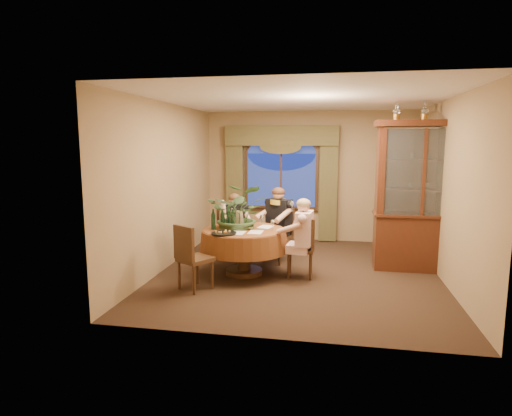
% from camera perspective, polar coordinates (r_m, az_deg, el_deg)
% --- Properties ---
extents(floor, '(5.00, 5.00, 0.00)m').
position_cam_1_polar(floor, '(7.22, 5.62, -8.51)').
color(floor, black).
rests_on(floor, ground).
extents(wall_back, '(4.50, 0.00, 4.50)m').
position_cam_1_polar(wall_back, '(9.42, 7.05, 4.17)').
color(wall_back, '#8F744F').
rests_on(wall_back, ground).
extents(wall_right, '(0.00, 5.00, 5.00)m').
position_cam_1_polar(wall_right, '(7.12, 24.16, 2.04)').
color(wall_right, '#8F744F').
rests_on(wall_right, ground).
extents(ceiling, '(5.00, 5.00, 0.00)m').
position_cam_1_polar(ceiling, '(6.93, 5.97, 14.19)').
color(ceiling, white).
rests_on(ceiling, wall_back).
extents(window, '(1.62, 0.10, 1.32)m').
position_cam_1_polar(window, '(9.41, 3.36, 3.61)').
color(window, navy).
rests_on(window, wall_back).
extents(arched_transom, '(1.60, 0.06, 0.44)m').
position_cam_1_polar(arched_transom, '(9.38, 3.40, 8.36)').
color(arched_transom, navy).
rests_on(arched_transom, wall_back).
extents(drapery_left, '(0.38, 0.14, 2.32)m').
position_cam_1_polar(drapery_left, '(9.56, -2.83, 2.96)').
color(drapery_left, '#494426').
rests_on(drapery_left, floor).
extents(drapery_right, '(0.38, 0.14, 2.32)m').
position_cam_1_polar(drapery_right, '(9.30, 9.63, 2.70)').
color(drapery_right, '#494426').
rests_on(drapery_right, floor).
extents(swag_valance, '(2.45, 0.16, 0.42)m').
position_cam_1_polar(swag_valance, '(9.30, 3.35, 9.59)').
color(swag_valance, '#494426').
rests_on(swag_valance, wall_back).
extents(dining_table, '(1.67, 1.67, 0.75)m').
position_cam_1_polar(dining_table, '(7.00, -1.62, -5.83)').
color(dining_table, maroon).
rests_on(dining_table, floor).
extents(china_cabinet, '(1.53, 0.60, 2.49)m').
position_cam_1_polar(china_cabinet, '(7.61, 20.99, 1.44)').
color(china_cabinet, '#3A1B11').
rests_on(china_cabinet, floor).
extents(oil_lamp_left, '(0.11, 0.11, 0.34)m').
position_cam_1_polar(oil_lamp_left, '(7.51, 18.25, 12.31)').
color(oil_lamp_left, '#A5722D').
rests_on(oil_lamp_left, china_cabinet).
extents(oil_lamp_center, '(0.11, 0.11, 0.34)m').
position_cam_1_polar(oil_lamp_center, '(7.58, 21.58, 12.11)').
color(oil_lamp_center, '#A5722D').
rests_on(oil_lamp_center, china_cabinet).
extents(oil_lamp_right, '(0.11, 0.11, 0.34)m').
position_cam_1_polar(oil_lamp_right, '(7.67, 24.83, 11.87)').
color(oil_lamp_right, '#A5722D').
rests_on(oil_lamp_right, china_cabinet).
extents(chair_right, '(0.43, 0.43, 0.96)m').
position_cam_1_polar(chair_right, '(6.87, 5.91, -5.24)').
color(chair_right, black).
rests_on(chair_right, floor).
extents(chair_back_right, '(0.57, 0.57, 0.96)m').
position_cam_1_polar(chair_back_right, '(7.69, 2.88, -3.71)').
color(chair_back_right, black).
rests_on(chair_back_right, floor).
extents(chair_back, '(0.56, 0.56, 0.96)m').
position_cam_1_polar(chair_back, '(7.92, -3.47, -3.35)').
color(chair_back, black).
rests_on(chair_back, floor).
extents(chair_front_left, '(0.58, 0.58, 0.96)m').
position_cam_1_polar(chair_front_left, '(6.32, -8.09, -6.52)').
color(chair_front_left, black).
rests_on(chair_front_left, floor).
extents(person_pink, '(0.47, 0.50, 1.29)m').
position_cam_1_polar(person_pink, '(6.71, 6.45, -4.16)').
color(person_pink, beige).
rests_on(person_pink, floor).
extents(person_back, '(0.56, 0.54, 1.23)m').
position_cam_1_polar(person_back, '(7.83, -2.91, -2.48)').
color(person_back, black).
rests_on(person_back, floor).
extents(person_scarf, '(0.64, 0.62, 1.36)m').
position_cam_1_polar(person_scarf, '(7.69, 3.06, -2.21)').
color(person_scarf, black).
rests_on(person_scarf, floor).
extents(stoneware_vase, '(0.15, 0.15, 0.28)m').
position_cam_1_polar(stoneware_vase, '(7.03, -2.24, -1.48)').
color(stoneware_vase, tan).
rests_on(stoneware_vase, dining_table).
extents(centerpiece_plant, '(0.96, 1.07, 0.83)m').
position_cam_1_polar(centerpiece_plant, '(6.95, -2.27, 2.38)').
color(centerpiece_plant, '#34512D').
rests_on(centerpiece_plant, dining_table).
extents(olive_bowl, '(0.17, 0.17, 0.05)m').
position_cam_1_polar(olive_bowl, '(6.88, -0.93, -2.65)').
color(olive_bowl, '#52592F').
rests_on(olive_bowl, dining_table).
extents(cheese_platter, '(0.39, 0.39, 0.02)m').
position_cam_1_polar(cheese_platter, '(6.55, -4.31, -3.38)').
color(cheese_platter, black).
rests_on(cheese_platter, dining_table).
extents(wine_bottle_0, '(0.07, 0.07, 0.33)m').
position_cam_1_polar(wine_bottle_0, '(7.17, -3.67, -1.08)').
color(wine_bottle_0, black).
rests_on(wine_bottle_0, dining_table).
extents(wine_bottle_1, '(0.07, 0.07, 0.33)m').
position_cam_1_polar(wine_bottle_1, '(7.12, -4.63, -1.17)').
color(wine_bottle_1, tan).
rests_on(wine_bottle_1, dining_table).
extents(wine_bottle_2, '(0.07, 0.07, 0.33)m').
position_cam_1_polar(wine_bottle_2, '(6.91, -4.48, -1.47)').
color(wine_bottle_2, black).
rests_on(wine_bottle_2, dining_table).
extents(wine_bottle_3, '(0.07, 0.07, 0.33)m').
position_cam_1_polar(wine_bottle_3, '(6.95, -3.22, -1.40)').
color(wine_bottle_3, tan).
rests_on(wine_bottle_3, dining_table).
extents(wine_bottle_4, '(0.07, 0.07, 0.33)m').
position_cam_1_polar(wine_bottle_4, '(6.87, -3.15, -1.50)').
color(wine_bottle_4, black).
rests_on(wine_bottle_4, dining_table).
extents(wine_bottle_5, '(0.07, 0.07, 0.33)m').
position_cam_1_polar(wine_bottle_5, '(6.88, -5.72, -1.52)').
color(wine_bottle_5, black).
rests_on(wine_bottle_5, dining_table).
extents(tasting_paper_0, '(0.21, 0.30, 0.00)m').
position_cam_1_polar(tasting_paper_0, '(6.66, -0.06, -3.24)').
color(tasting_paper_0, white).
rests_on(tasting_paper_0, dining_table).
extents(tasting_paper_1, '(0.26, 0.34, 0.00)m').
position_cam_1_polar(tasting_paper_1, '(7.07, 1.27, -2.53)').
color(tasting_paper_1, white).
rests_on(tasting_paper_1, dining_table).
extents(tasting_paper_2, '(0.22, 0.31, 0.00)m').
position_cam_1_polar(tasting_paper_2, '(6.62, -2.45, -3.32)').
color(tasting_paper_2, white).
rests_on(tasting_paper_2, dining_table).
extents(wine_glass_person_pink, '(0.07, 0.07, 0.18)m').
position_cam_1_polar(wine_glass_person_pink, '(6.77, 2.23, -2.30)').
color(wine_glass_person_pink, silver).
rests_on(wine_glass_person_pink, dining_table).
extents(wine_glass_person_back, '(0.07, 0.07, 0.18)m').
position_cam_1_polar(wine_glass_person_back, '(7.36, -2.34, -1.41)').
color(wine_glass_person_back, silver).
rests_on(wine_glass_person_back, dining_table).
extents(wine_glass_person_scarf, '(0.07, 0.07, 0.18)m').
position_cam_1_polar(wine_glass_person_scarf, '(7.26, 0.80, -1.54)').
color(wine_glass_person_scarf, silver).
rests_on(wine_glass_person_scarf, dining_table).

